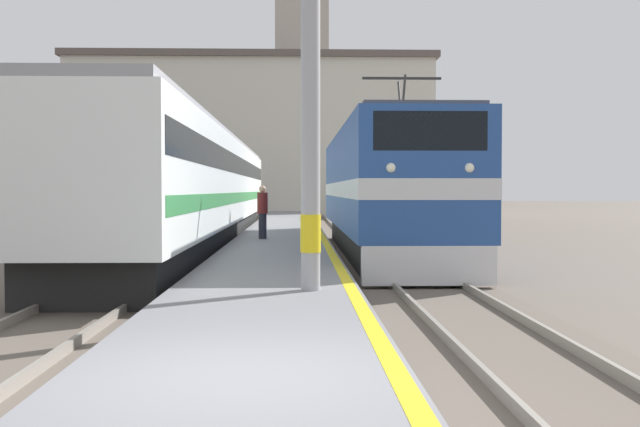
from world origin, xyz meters
TOP-DOWN VIEW (x-y plane):
  - ground_plane at (0.00, 30.00)m, footprint 200.00×200.00m
  - platform at (0.00, 25.00)m, footprint 3.08×140.00m
  - rail_track_near at (3.21, 25.00)m, footprint 2.83×140.00m
  - rail_track_far at (-3.03, 25.00)m, footprint 2.83×140.00m
  - locomotive_train at (3.21, 16.96)m, footprint 2.92×16.80m
  - passenger_train at (-3.03, 21.54)m, footprint 2.92×32.45m
  - catenary_mast at (0.80, 5.43)m, footprint 2.79×0.33m
  - person_on_platform at (-0.59, 17.87)m, footprint 0.34×0.34m
  - clock_tower at (0.98, 61.83)m, footprint 5.89×5.89m
  - station_building at (-3.00, 54.77)m, footprint 28.58×10.48m

SIDE VIEW (x-z plane):
  - ground_plane at x=0.00m, z-range 0.00..0.00m
  - rail_track_near at x=3.21m, z-range -0.05..0.11m
  - rail_track_far at x=-3.03m, z-range -0.05..0.11m
  - platform at x=0.00m, z-range 0.00..0.45m
  - person_on_platform at x=-0.59m, z-range 0.49..2.22m
  - locomotive_train at x=3.21m, z-range -0.44..4.48m
  - passenger_train at x=-3.03m, z-range 0.15..4.14m
  - catenary_mast at x=0.80m, z-range 0.38..9.14m
  - station_building at x=-3.00m, z-range 0.02..12.54m
  - clock_tower at x=0.98m, z-range 0.98..32.77m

